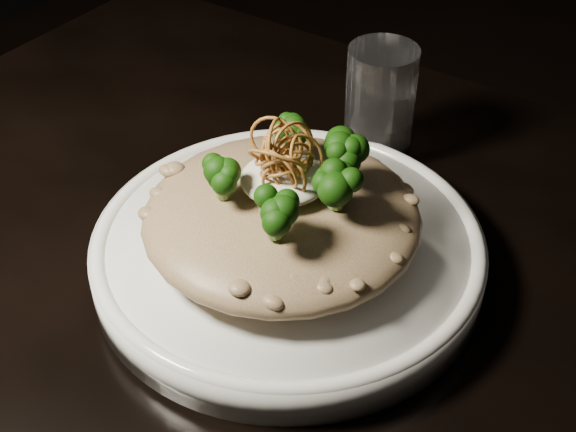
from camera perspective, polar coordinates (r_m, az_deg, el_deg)
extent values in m
cube|color=black|center=(0.64, 3.15, -8.82)|extent=(1.10, 0.80, 0.04)
cylinder|color=black|center=(1.30, -7.93, -1.96)|extent=(0.05, 0.05, 0.71)
cylinder|color=white|center=(0.65, 0.00, -2.62)|extent=(0.32, 0.32, 0.03)
ellipsoid|color=brown|center=(0.62, -0.45, -0.03)|extent=(0.22, 0.22, 0.05)
ellipsoid|color=white|center=(0.61, -0.28, 2.66)|extent=(0.07, 0.07, 0.02)
cylinder|color=white|center=(0.76, 6.54, 7.84)|extent=(0.08, 0.08, 0.12)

